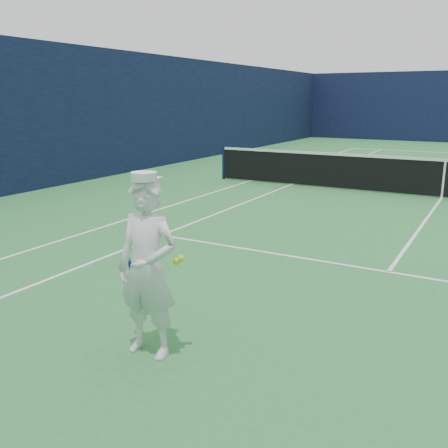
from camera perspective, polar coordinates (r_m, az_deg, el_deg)
name	(u,v)px	position (r m, az deg, el deg)	size (l,w,h in m)	color
ground	(442,198)	(13.90, 23.60, 2.71)	(80.00, 80.00, 0.00)	#2C7438
court_markings	(442,198)	(13.90, 23.61, 2.73)	(11.03, 23.83, 0.01)	white
tennis_net	(444,177)	(13.81, 23.83, 4.97)	(12.88, 0.09, 1.07)	#141E4C
tennis_player	(148,268)	(4.88, -8.73, -5.04)	(0.78, 0.47, 1.82)	white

